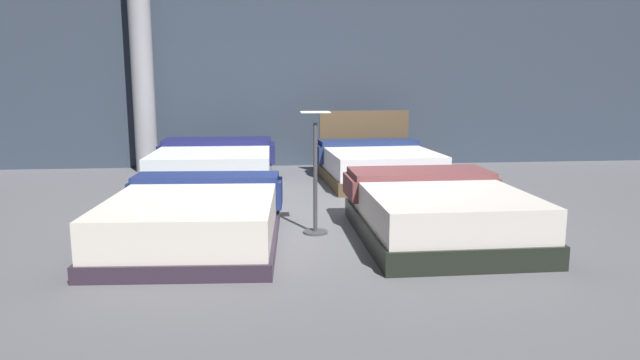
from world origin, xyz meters
TOP-DOWN VIEW (x-y plane):
  - ground_plane at (0.00, 0.00)m, footprint 18.00×18.00m
  - showroom_back_wall at (0.00, 3.66)m, footprint 18.00×0.06m
  - bed_0 at (-1.13, -1.09)m, footprint 1.64×2.12m
  - bed_1 at (1.14, -1.11)m, footprint 1.54×2.06m
  - bed_2 at (-1.20, 1.88)m, footprint 1.75×2.13m
  - bed_3 at (1.17, 1.88)m, footprint 1.68×2.01m
  - price_sign at (0.00, -0.84)m, footprint 0.28×0.24m
  - support_pillar at (-2.41, 3.23)m, footprint 0.35×0.35m

SIDE VIEW (x-z plane):
  - ground_plane at x=0.00m, z-range -0.02..0.00m
  - bed_0 at x=-1.13m, z-range -0.02..0.50m
  - bed_1 at x=1.14m, z-range -0.02..0.53m
  - bed_3 at x=1.17m, z-range -0.24..0.76m
  - bed_2 at x=-1.20m, z-range -0.03..0.57m
  - price_sign at x=0.00m, z-range -0.13..1.07m
  - showroom_back_wall at x=0.00m, z-range 0.00..3.50m
  - support_pillar at x=-2.41m, z-range 0.00..3.50m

